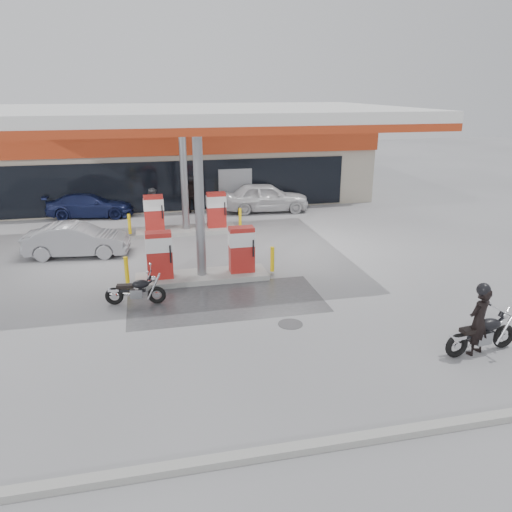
{
  "coord_description": "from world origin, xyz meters",
  "views": [
    {
      "loc": [
        -1.71,
        -14.09,
        6.3
      ],
      "look_at": [
        1.59,
        0.56,
        1.2
      ],
      "focal_mm": 35.0,
      "sensor_mm": 36.0,
      "label": 1
    }
  ],
  "objects_px": {
    "pump_island_near": "(201,260)",
    "parked_motorcycle": "(136,291)",
    "main_motorcycle": "(482,335)",
    "parked_car_left": "(90,205)",
    "sedan_white": "(266,197)",
    "hatchback_silver": "(77,240)",
    "biker_main": "(479,321)",
    "attendant": "(154,208)",
    "biker_walking": "(191,195)",
    "pump_island_far": "(186,217)"
  },
  "relations": [
    {
      "from": "pump_island_near",
      "to": "parked_motorcycle",
      "type": "distance_m",
      "value": 2.75
    },
    {
      "from": "main_motorcycle",
      "to": "parked_motorcycle",
      "type": "xyz_separation_m",
      "value": [
        -8.4,
        4.88,
        -0.06
      ]
    },
    {
      "from": "pump_island_near",
      "to": "parked_car_left",
      "type": "xyz_separation_m",
      "value": [
        -4.5,
        10.0,
        -0.09
      ]
    },
    {
      "from": "parked_motorcycle",
      "to": "sedan_white",
      "type": "distance_m",
      "value": 12.75
    },
    {
      "from": "parked_motorcycle",
      "to": "hatchback_silver",
      "type": "bearing_deg",
      "value": 121.94
    },
    {
      "from": "parked_motorcycle",
      "to": "hatchback_silver",
      "type": "xyz_separation_m",
      "value": [
        -2.26,
        5.24,
        0.23
      ]
    },
    {
      "from": "biker_main",
      "to": "sedan_white",
      "type": "xyz_separation_m",
      "value": [
        -1.51,
        15.75,
        -0.11
      ]
    },
    {
      "from": "pump_island_near",
      "to": "parked_motorcycle",
      "type": "relative_size",
      "value": 2.8
    },
    {
      "from": "attendant",
      "to": "pump_island_near",
      "type": "bearing_deg",
      "value": -149.81
    },
    {
      "from": "hatchback_silver",
      "to": "parked_car_left",
      "type": "height_order",
      "value": "hatchback_silver"
    },
    {
      "from": "hatchback_silver",
      "to": "biker_walking",
      "type": "relative_size",
      "value": 2.12
    },
    {
      "from": "main_motorcycle",
      "to": "sedan_white",
      "type": "distance_m",
      "value": 15.81
    },
    {
      "from": "attendant",
      "to": "biker_main",
      "type": "bearing_deg",
      "value": -132.33
    },
    {
      "from": "sedan_white",
      "to": "pump_island_far",
      "type": "bearing_deg",
      "value": 130.5
    },
    {
      "from": "main_motorcycle",
      "to": "parked_car_left",
      "type": "xyz_separation_m",
      "value": [
        -10.71,
        16.52,
        0.15
      ]
    },
    {
      "from": "pump_island_far",
      "to": "hatchback_silver",
      "type": "bearing_deg",
      "value": -151.68
    },
    {
      "from": "attendant",
      "to": "biker_walking",
      "type": "height_order",
      "value": "attendant"
    },
    {
      "from": "biker_main",
      "to": "sedan_white",
      "type": "height_order",
      "value": "biker_main"
    },
    {
      "from": "main_motorcycle",
      "to": "hatchback_silver",
      "type": "height_order",
      "value": "hatchback_silver"
    },
    {
      "from": "parked_motorcycle",
      "to": "hatchback_silver",
      "type": "height_order",
      "value": "hatchback_silver"
    },
    {
      "from": "main_motorcycle",
      "to": "attendant",
      "type": "distance_m",
      "value": 15.51
    },
    {
      "from": "attendant",
      "to": "biker_walking",
      "type": "distance_m",
      "value": 3.45
    },
    {
      "from": "sedan_white",
      "to": "hatchback_silver",
      "type": "distance_m",
      "value": 10.57
    },
    {
      "from": "pump_island_near",
      "to": "pump_island_far",
      "type": "distance_m",
      "value": 6.0
    },
    {
      "from": "sedan_white",
      "to": "hatchback_silver",
      "type": "xyz_separation_m",
      "value": [
        -8.96,
        -5.6,
        -0.12
      ]
    },
    {
      "from": "parked_motorcycle",
      "to": "pump_island_near",
      "type": "bearing_deg",
      "value": 45.41
    },
    {
      "from": "main_motorcycle",
      "to": "sedan_white",
      "type": "bearing_deg",
      "value": 89.57
    },
    {
      "from": "sedan_white",
      "to": "biker_walking",
      "type": "xyz_separation_m",
      "value": [
        -3.87,
        0.6,
        0.16
      ]
    },
    {
      "from": "sedan_white",
      "to": "main_motorcycle",
      "type": "bearing_deg",
      "value": -168.71
    },
    {
      "from": "pump_island_near",
      "to": "biker_main",
      "type": "distance_m",
      "value": 8.89
    },
    {
      "from": "pump_island_far",
      "to": "parked_car_left",
      "type": "xyz_separation_m",
      "value": [
        -4.5,
        4.0,
        -0.09
      ]
    },
    {
      "from": "parked_motorcycle",
      "to": "hatchback_silver",
      "type": "distance_m",
      "value": 5.71
    },
    {
      "from": "pump_island_far",
      "to": "attendant",
      "type": "height_order",
      "value": "attendant"
    },
    {
      "from": "hatchback_silver",
      "to": "parked_car_left",
      "type": "bearing_deg",
      "value": 6.83
    },
    {
      "from": "parked_motorcycle",
      "to": "biker_walking",
      "type": "bearing_deg",
      "value": 84.72
    },
    {
      "from": "pump_island_near",
      "to": "biker_walking",
      "type": "xyz_separation_m",
      "value": [
        0.63,
        9.8,
        0.22
      ]
    },
    {
      "from": "hatchback_silver",
      "to": "attendant",
      "type": "bearing_deg",
      "value": -35.72
    },
    {
      "from": "pump_island_far",
      "to": "hatchback_silver",
      "type": "relative_size",
      "value": 1.31
    },
    {
      "from": "parked_motorcycle",
      "to": "attendant",
      "type": "relative_size",
      "value": 0.96
    },
    {
      "from": "pump_island_near",
      "to": "parked_motorcycle",
      "type": "bearing_deg",
      "value": -143.17
    },
    {
      "from": "main_motorcycle",
      "to": "biker_walking",
      "type": "height_order",
      "value": "biker_walking"
    },
    {
      "from": "parked_motorcycle",
      "to": "biker_main",
      "type": "bearing_deg",
      "value": -22.31
    },
    {
      "from": "pump_island_far",
      "to": "parked_car_left",
      "type": "height_order",
      "value": "pump_island_far"
    },
    {
      "from": "parked_car_left",
      "to": "biker_main",
      "type": "bearing_deg",
      "value": -140.55
    },
    {
      "from": "parked_motorcycle",
      "to": "parked_car_left",
      "type": "height_order",
      "value": "parked_car_left"
    },
    {
      "from": "pump_island_near",
      "to": "main_motorcycle",
      "type": "bearing_deg",
      "value": -46.4
    },
    {
      "from": "pump_island_near",
      "to": "parked_car_left",
      "type": "height_order",
      "value": "pump_island_near"
    },
    {
      "from": "main_motorcycle",
      "to": "biker_walking",
      "type": "distance_m",
      "value": 17.25
    },
    {
      "from": "sedan_white",
      "to": "biker_main",
      "type": "bearing_deg",
      "value": -169.42
    },
    {
      "from": "sedan_white",
      "to": "pump_island_near",
      "type": "bearing_deg",
      "value": 159.02
    }
  ]
}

